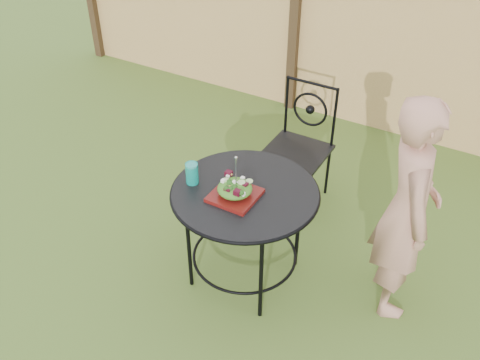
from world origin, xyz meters
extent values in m
plane|color=#2E4917|center=(0.00, 0.00, 0.00)|extent=(60.00, 60.00, 0.00)
cube|color=#E8B872|center=(0.00, 2.20, 0.90)|extent=(8.00, 0.05, 1.80)
cube|color=black|center=(-1.30, 2.15, 0.95)|extent=(0.09, 0.09, 1.90)
cylinder|color=black|center=(-0.54, -0.15, 0.71)|extent=(0.90, 0.90, 0.02)
torus|color=black|center=(-0.54, -0.15, 0.71)|extent=(0.92, 0.92, 0.02)
torus|color=black|center=(-0.54, -0.15, 0.18)|extent=(0.70, 0.70, 0.02)
cylinder|color=black|center=(-0.27, 0.12, 0.35)|extent=(0.03, 0.03, 0.71)
cylinder|color=black|center=(-0.80, 0.12, 0.35)|extent=(0.03, 0.03, 0.71)
cylinder|color=black|center=(-0.80, -0.41, 0.35)|extent=(0.03, 0.03, 0.71)
cylinder|color=black|center=(-0.27, -0.41, 0.35)|extent=(0.03, 0.03, 0.71)
cube|color=black|center=(-0.61, 0.77, 0.45)|extent=(0.46, 0.46, 0.03)
cylinder|color=black|center=(-0.61, 0.98, 0.94)|extent=(0.42, 0.02, 0.02)
torus|color=black|center=(-0.61, 0.98, 0.72)|extent=(0.28, 0.02, 0.28)
cylinder|color=black|center=(-0.81, 0.57, 0.22)|extent=(0.02, 0.02, 0.44)
cylinder|color=black|center=(-0.41, 0.57, 0.22)|extent=(0.02, 0.02, 0.44)
cylinder|color=black|center=(-0.81, 0.97, 0.22)|extent=(0.02, 0.02, 0.44)
cylinder|color=black|center=(-0.41, 0.97, 0.22)|extent=(0.02, 0.02, 0.44)
cylinder|color=black|center=(-0.81, 0.98, 0.70)|extent=(0.02, 0.02, 0.50)
cylinder|color=black|center=(-0.41, 0.98, 0.70)|extent=(0.02, 0.02, 0.50)
imported|color=#AB7662|center=(0.38, 0.15, 0.74)|extent=(0.54, 0.63, 1.47)
cube|color=#4F0E0B|center=(-0.56, -0.23, 0.74)|extent=(0.27, 0.27, 0.02)
ellipsoid|color=#235614|center=(-0.56, -0.23, 0.79)|extent=(0.21, 0.21, 0.08)
cylinder|color=silver|center=(-0.55, -0.23, 0.92)|extent=(0.01, 0.01, 0.18)
cylinder|color=#0C9082|center=(-0.86, -0.24, 0.79)|extent=(0.08, 0.08, 0.14)
camera|label=1|loc=(0.73, -2.38, 2.73)|focal=40.00mm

